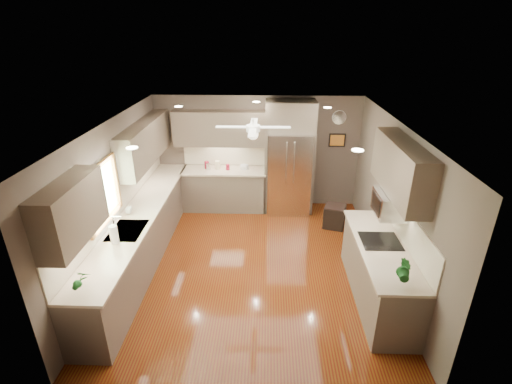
# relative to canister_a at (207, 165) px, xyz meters

# --- Properties ---
(floor) EXTENTS (5.00, 5.00, 0.00)m
(floor) POSITION_rel_canister_a_xyz_m (1.11, -2.26, -1.02)
(floor) COLOR #50130A
(floor) RESTS_ON ground
(ceiling) EXTENTS (5.00, 5.00, 0.00)m
(ceiling) POSITION_rel_canister_a_xyz_m (1.11, -2.26, 1.48)
(ceiling) COLOR white
(ceiling) RESTS_ON ground
(wall_back) EXTENTS (4.50, 0.00, 4.50)m
(wall_back) POSITION_rel_canister_a_xyz_m (1.11, 0.24, 0.23)
(wall_back) COLOR brown
(wall_back) RESTS_ON ground
(wall_front) EXTENTS (4.50, 0.00, 4.50)m
(wall_front) POSITION_rel_canister_a_xyz_m (1.11, -4.76, 0.23)
(wall_front) COLOR brown
(wall_front) RESTS_ON ground
(wall_left) EXTENTS (0.00, 5.00, 5.00)m
(wall_left) POSITION_rel_canister_a_xyz_m (-1.14, -2.26, 0.23)
(wall_left) COLOR brown
(wall_left) RESTS_ON ground
(wall_right) EXTENTS (0.00, 5.00, 5.00)m
(wall_right) POSITION_rel_canister_a_xyz_m (3.36, -2.26, 0.23)
(wall_right) COLOR brown
(wall_right) RESTS_ON ground
(canister_a) EXTENTS (0.10, 0.10, 0.16)m
(canister_a) POSITION_rel_canister_a_xyz_m (0.00, 0.00, 0.00)
(canister_a) COLOR maroon
(canister_a) RESTS_ON back_run
(canister_b) EXTENTS (0.12, 0.12, 0.15)m
(canister_b) POSITION_rel_canister_a_xyz_m (0.04, -0.07, -0.01)
(canister_b) COLOR silver
(canister_b) RESTS_ON back_run
(canister_c) EXTENTS (0.13, 0.13, 0.18)m
(canister_c) POSITION_rel_canister_a_xyz_m (0.25, -0.01, 0.01)
(canister_c) COLOR beige
(canister_c) RESTS_ON back_run
(canister_d) EXTENTS (0.10, 0.10, 0.13)m
(canister_d) POSITION_rel_canister_a_xyz_m (0.47, -0.07, -0.02)
(canister_d) COLOR maroon
(canister_d) RESTS_ON back_run
(soap_bottle) EXTENTS (0.08, 0.08, 0.17)m
(soap_bottle) POSITION_rel_canister_a_xyz_m (-0.96, -2.21, 0.01)
(soap_bottle) COLOR white
(soap_bottle) RESTS_ON left_run
(potted_plant_left) EXTENTS (0.18, 0.12, 0.33)m
(potted_plant_left) POSITION_rel_canister_a_xyz_m (-0.85, -4.19, 0.08)
(potted_plant_left) COLOR #17521D
(potted_plant_left) RESTS_ON left_run
(potted_plant_right) EXTENTS (0.22, 0.19, 0.36)m
(potted_plant_right) POSITION_rel_canister_a_xyz_m (3.03, -3.92, 0.10)
(potted_plant_right) COLOR #17521D
(potted_plant_right) RESTS_ON right_run
(bowl) EXTENTS (0.23, 0.23, 0.05)m
(bowl) POSITION_rel_canister_a_xyz_m (0.84, -0.05, -0.05)
(bowl) COLOR beige
(bowl) RESTS_ON back_run
(left_run) EXTENTS (0.65, 4.70, 1.45)m
(left_run) POSITION_rel_canister_a_xyz_m (-0.84, -2.11, -0.54)
(left_run) COLOR brown
(left_run) RESTS_ON ground
(back_run) EXTENTS (1.85, 0.65, 1.45)m
(back_run) POSITION_rel_canister_a_xyz_m (0.39, -0.05, -0.54)
(back_run) COLOR brown
(back_run) RESTS_ON ground
(uppers) EXTENTS (4.50, 4.70, 0.95)m
(uppers) POSITION_rel_canister_a_xyz_m (0.37, -1.55, 0.85)
(uppers) COLOR brown
(uppers) RESTS_ON wall_left
(window) EXTENTS (0.05, 1.12, 0.92)m
(window) POSITION_rel_canister_a_xyz_m (-1.11, -2.76, 0.53)
(window) COLOR #BFF2B2
(window) RESTS_ON wall_left
(sink) EXTENTS (0.50, 0.70, 0.32)m
(sink) POSITION_rel_canister_a_xyz_m (-0.82, -2.76, -0.11)
(sink) COLOR silver
(sink) RESTS_ON left_run
(refrigerator) EXTENTS (1.06, 0.75, 2.45)m
(refrigerator) POSITION_rel_canister_a_xyz_m (1.81, -0.10, 0.17)
(refrigerator) COLOR silver
(refrigerator) RESTS_ON ground
(right_run) EXTENTS (0.70, 2.20, 1.45)m
(right_run) POSITION_rel_canister_a_xyz_m (3.04, -3.06, -0.54)
(right_run) COLOR brown
(right_run) RESTS_ON ground
(microwave) EXTENTS (0.43, 0.55, 0.34)m
(microwave) POSITION_rel_canister_a_xyz_m (3.14, -2.81, 0.46)
(microwave) COLOR silver
(microwave) RESTS_ON wall_right
(ceiling_fan) EXTENTS (1.18, 1.18, 0.32)m
(ceiling_fan) POSITION_rel_canister_a_xyz_m (1.11, -1.96, 1.31)
(ceiling_fan) COLOR white
(ceiling_fan) RESTS_ON ceiling
(recessed_lights) EXTENTS (2.84, 3.14, 0.01)m
(recessed_lights) POSITION_rel_canister_a_xyz_m (1.07, -1.86, 1.47)
(recessed_lights) COLOR white
(recessed_lights) RESTS_ON ceiling
(wall_clock) EXTENTS (0.30, 0.03, 0.30)m
(wall_clock) POSITION_rel_canister_a_xyz_m (2.86, 0.23, 1.03)
(wall_clock) COLOR white
(wall_clock) RESTS_ON wall_back
(framed_print) EXTENTS (0.36, 0.03, 0.30)m
(framed_print) POSITION_rel_canister_a_xyz_m (2.86, 0.22, 0.53)
(framed_print) COLOR black
(framed_print) RESTS_ON wall_back
(stool) EXTENTS (0.52, 0.52, 0.48)m
(stool) POSITION_rel_canister_a_xyz_m (2.75, -0.84, -0.78)
(stool) COLOR black
(stool) RESTS_ON ground
(paper_towel) EXTENTS (0.12, 0.12, 0.29)m
(paper_towel) POSITION_rel_canister_a_xyz_m (-0.86, -3.12, 0.06)
(paper_towel) COLOR white
(paper_towel) RESTS_ON left_run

